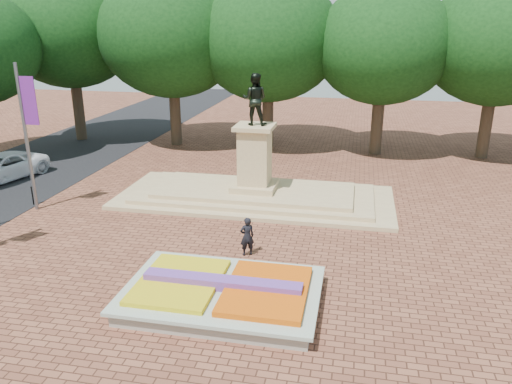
{
  "coord_description": "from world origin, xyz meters",
  "views": [
    {
      "loc": [
        4.94,
        -15.73,
        8.75
      ],
      "look_at": [
        1.11,
        2.91,
        2.2
      ],
      "focal_mm": 35.0,
      "sensor_mm": 36.0,
      "label": 1
    }
  ],
  "objects_px": {
    "flower_bed": "(223,293)",
    "pedestrian": "(247,236)",
    "monument": "(255,183)",
    "van": "(1,168)"
  },
  "relations": [
    {
      "from": "monument",
      "to": "van",
      "type": "bearing_deg",
      "value": 178.77
    },
    {
      "from": "flower_bed",
      "to": "van",
      "type": "xyz_separation_m",
      "value": [
        -16.05,
        10.32,
        0.37
      ]
    },
    {
      "from": "flower_bed",
      "to": "monument",
      "type": "height_order",
      "value": "monument"
    },
    {
      "from": "monument",
      "to": "van",
      "type": "height_order",
      "value": "monument"
    },
    {
      "from": "pedestrian",
      "to": "flower_bed",
      "type": "bearing_deg",
      "value": 60.89
    },
    {
      "from": "monument",
      "to": "van",
      "type": "xyz_separation_m",
      "value": [
        -15.02,
        0.32,
        -0.13
      ]
    },
    {
      "from": "flower_bed",
      "to": "pedestrian",
      "type": "xyz_separation_m",
      "value": [
        -0.01,
        3.63,
        0.41
      ]
    },
    {
      "from": "flower_bed",
      "to": "van",
      "type": "distance_m",
      "value": 19.09
    },
    {
      "from": "van",
      "to": "pedestrian",
      "type": "height_order",
      "value": "pedestrian"
    },
    {
      "from": "flower_bed",
      "to": "monument",
      "type": "relative_size",
      "value": 0.45
    }
  ]
}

